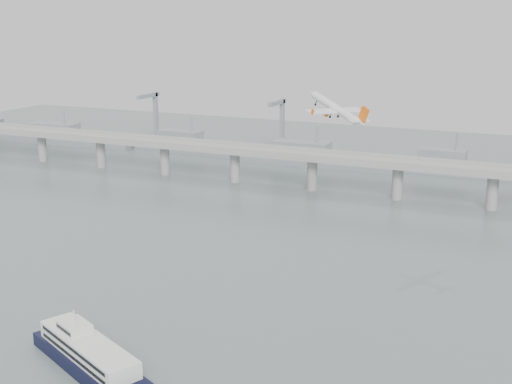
% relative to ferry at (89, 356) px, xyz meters
% --- Properties ---
extents(ground, '(900.00, 900.00, 0.00)m').
position_rel_ferry_xyz_m(ground, '(16.83, 23.96, -4.23)').
color(ground, slate).
rests_on(ground, ground).
extents(bridge, '(800.00, 22.00, 23.90)m').
position_rel_ferry_xyz_m(bridge, '(15.68, 223.96, 13.41)').
color(bridge, '#959592').
rests_on(bridge, ground).
extents(distant_fleet, '(453.00, 60.90, 40.00)m').
position_rel_ferry_xyz_m(distant_fleet, '(-138.52, 289.04, 1.99)').
color(distant_fleet, gray).
rests_on(distant_fleet, ground).
extents(ferry, '(77.32, 41.63, 15.61)m').
position_rel_ferry_xyz_m(ferry, '(0.00, 0.00, 0.00)').
color(ferry, black).
rests_on(ferry, ground).
extents(airliner, '(32.50, 30.91, 14.13)m').
position_rel_ferry_xyz_m(airliner, '(29.69, 132.28, 56.59)').
color(airliner, white).
rests_on(airliner, ground).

